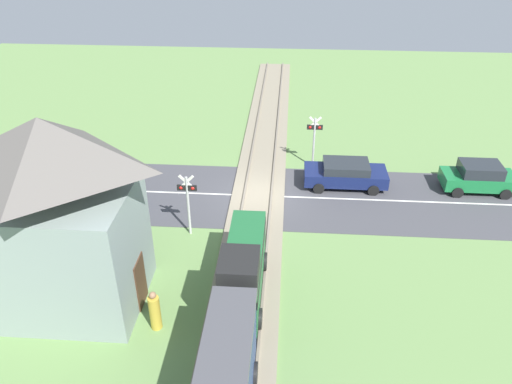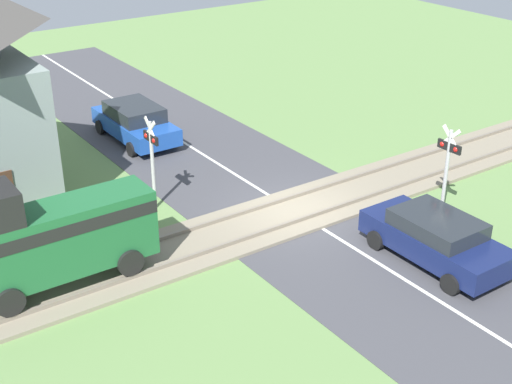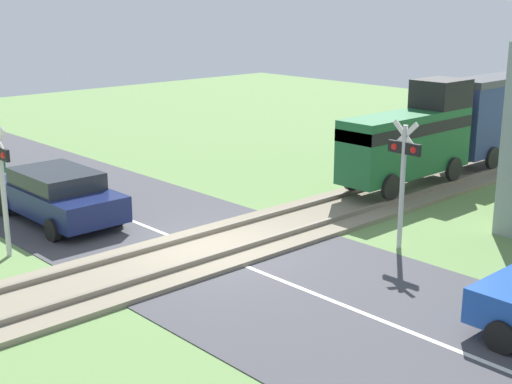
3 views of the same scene
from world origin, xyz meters
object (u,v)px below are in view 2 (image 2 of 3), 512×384
Objects in this scene: crossing_signal_west_approach at (448,161)px; crossing_signal_east_approach at (152,152)px; car_far_side at (135,122)px; car_near_crossing at (436,237)px.

crossing_signal_east_approach is at bearing 50.67° from crossing_signal_west_approach.
crossing_signal_east_approach reaches higher than car_far_side.
crossing_signal_west_approach reaches higher than car_far_side.
car_far_side reaches higher than car_near_crossing.
crossing_signal_east_approach is at bearing 159.61° from car_far_side.
car_far_side is 1.45× the size of crossing_signal_west_approach.
car_far_side is 1.45× the size of crossing_signal_east_approach.
crossing_signal_east_approach is at bearing 33.56° from car_near_crossing.
car_near_crossing is 9.26m from crossing_signal_east_approach.
crossing_signal_east_approach reaches higher than car_near_crossing.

